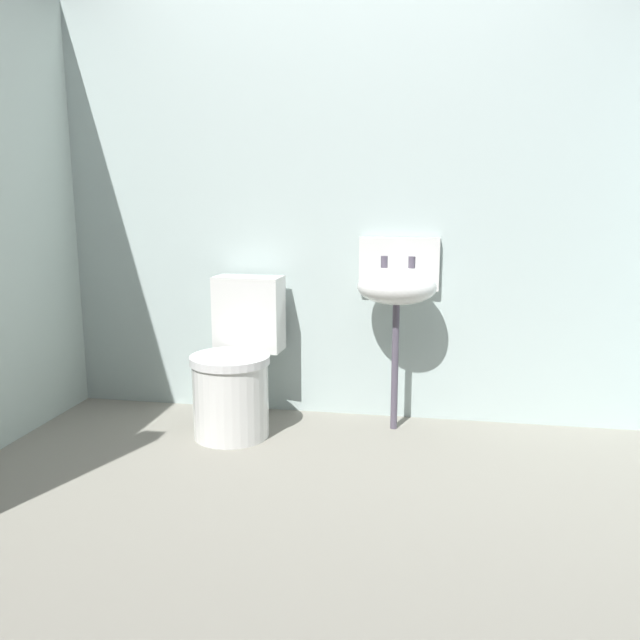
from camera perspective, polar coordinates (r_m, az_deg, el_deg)
The scene contains 4 objects.
ground_plane at distance 2.66m, azimuth -1.13°, elevation -17.09°, with size 3.55×2.70×0.08m, color gray.
wall_back at distance 3.53m, azimuth 2.62°, elevation 9.51°, with size 3.55×0.10×2.24m, color #ADBFBC.
toilet_near_wall at distance 3.37m, azimuth -7.35°, elevation -4.39°, with size 0.42×0.61×0.78m.
sink at distance 3.32m, azimuth 6.79°, elevation 3.04°, with size 0.42×0.35×0.99m.
Camera 1 is at (0.46, -2.30, 1.21)m, focal length 36.40 mm.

